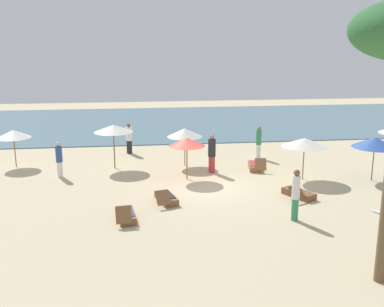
{
  "coord_description": "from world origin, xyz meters",
  "views": [
    {
      "loc": [
        -3.23,
        -20.05,
        6.63
      ],
      "look_at": [
        -0.49,
        2.15,
        1.1
      ],
      "focal_mm": 43.85,
      "sensor_mm": 36.0,
      "label": 1
    }
  ],
  "objects_px": {
    "umbrella_4": "(375,142)",
    "umbrella_5": "(113,129)",
    "umbrella_1": "(305,142)",
    "person_0": "(259,142)",
    "umbrella_6": "(187,142)",
    "lounger_5": "(126,215)",
    "umbrella_0": "(185,133)",
    "lounger_3": "(166,198)",
    "person_3": "(59,159)",
    "person_4": "(296,194)",
    "person_1": "(212,154)",
    "umbrella_2": "(13,134)",
    "lounger_2": "(299,194)",
    "lounger_4": "(255,166)",
    "person_2": "(129,138)"
  },
  "relations": [
    {
      "from": "umbrella_6",
      "to": "person_1",
      "type": "bearing_deg",
      "value": 35.25
    },
    {
      "from": "lounger_5",
      "to": "person_3",
      "type": "relative_size",
      "value": 0.97
    },
    {
      "from": "umbrella_1",
      "to": "lounger_5",
      "type": "height_order",
      "value": "umbrella_1"
    },
    {
      "from": "umbrella_5",
      "to": "person_0",
      "type": "distance_m",
      "value": 8.14
    },
    {
      "from": "umbrella_6",
      "to": "person_0",
      "type": "height_order",
      "value": "umbrella_6"
    },
    {
      "from": "umbrella_0",
      "to": "person_0",
      "type": "xyz_separation_m",
      "value": [
        4.29,
        1.02,
        -0.84
      ]
    },
    {
      "from": "lounger_3",
      "to": "person_4",
      "type": "distance_m",
      "value": 5.36
    },
    {
      "from": "umbrella_1",
      "to": "person_2",
      "type": "bearing_deg",
      "value": 142.83
    },
    {
      "from": "lounger_4",
      "to": "umbrella_4",
      "type": "bearing_deg",
      "value": -27.15
    },
    {
      "from": "lounger_2",
      "to": "umbrella_5",
      "type": "bearing_deg",
      "value": 144.55
    },
    {
      "from": "lounger_4",
      "to": "person_0",
      "type": "height_order",
      "value": "person_0"
    },
    {
      "from": "umbrella_4",
      "to": "umbrella_5",
      "type": "relative_size",
      "value": 0.92
    },
    {
      "from": "umbrella_1",
      "to": "umbrella_6",
      "type": "height_order",
      "value": "umbrella_6"
    },
    {
      "from": "lounger_3",
      "to": "person_3",
      "type": "xyz_separation_m",
      "value": [
        -4.9,
        4.27,
        0.72
      ]
    },
    {
      "from": "person_3",
      "to": "person_4",
      "type": "height_order",
      "value": "person_4"
    },
    {
      "from": "umbrella_1",
      "to": "person_0",
      "type": "height_order",
      "value": "umbrella_1"
    },
    {
      "from": "lounger_2",
      "to": "person_3",
      "type": "relative_size",
      "value": 1.02
    },
    {
      "from": "umbrella_1",
      "to": "umbrella_4",
      "type": "distance_m",
      "value": 3.27
    },
    {
      "from": "umbrella_0",
      "to": "umbrella_1",
      "type": "relative_size",
      "value": 0.94
    },
    {
      "from": "lounger_4",
      "to": "person_1",
      "type": "height_order",
      "value": "person_1"
    },
    {
      "from": "umbrella_2",
      "to": "lounger_2",
      "type": "distance_m",
      "value": 14.84
    },
    {
      "from": "umbrella_6",
      "to": "person_2",
      "type": "bearing_deg",
      "value": 116.68
    },
    {
      "from": "lounger_5",
      "to": "umbrella_0",
      "type": "bearing_deg",
      "value": 67.83
    },
    {
      "from": "umbrella_2",
      "to": "lounger_4",
      "type": "height_order",
      "value": "umbrella_2"
    },
    {
      "from": "person_1",
      "to": "person_2",
      "type": "bearing_deg",
      "value": 132.21
    },
    {
      "from": "umbrella_5",
      "to": "person_3",
      "type": "distance_m",
      "value": 3.15
    },
    {
      "from": "person_0",
      "to": "person_2",
      "type": "height_order",
      "value": "person_0"
    },
    {
      "from": "person_2",
      "to": "person_1",
      "type": "bearing_deg",
      "value": -47.79
    },
    {
      "from": "umbrella_2",
      "to": "person_1",
      "type": "distance_m",
      "value": 10.43
    },
    {
      "from": "person_1",
      "to": "lounger_3",
      "type": "bearing_deg",
      "value": -122.09
    },
    {
      "from": "umbrella_4",
      "to": "umbrella_5",
      "type": "bearing_deg",
      "value": 163.18
    },
    {
      "from": "person_4",
      "to": "person_1",
      "type": "bearing_deg",
      "value": 106.79
    },
    {
      "from": "umbrella_4",
      "to": "person_3",
      "type": "relative_size",
      "value": 1.21
    },
    {
      "from": "umbrella_1",
      "to": "umbrella_0",
      "type": "bearing_deg",
      "value": 148.99
    },
    {
      "from": "lounger_2",
      "to": "person_4",
      "type": "distance_m",
      "value": 2.81
    },
    {
      "from": "umbrella_2",
      "to": "umbrella_4",
      "type": "xyz_separation_m",
      "value": [
        17.49,
        -4.7,
        0.11
      ]
    },
    {
      "from": "umbrella_5",
      "to": "person_4",
      "type": "height_order",
      "value": "umbrella_5"
    },
    {
      "from": "person_3",
      "to": "lounger_5",
      "type": "bearing_deg",
      "value": -61.45
    },
    {
      "from": "umbrella_4",
      "to": "person_4",
      "type": "xyz_separation_m",
      "value": [
        -5.35,
        -4.42,
        -0.84
      ]
    },
    {
      "from": "umbrella_0",
      "to": "umbrella_4",
      "type": "relative_size",
      "value": 0.95
    },
    {
      "from": "lounger_5",
      "to": "umbrella_5",
      "type": "bearing_deg",
      "value": 95.3
    },
    {
      "from": "umbrella_1",
      "to": "lounger_4",
      "type": "relative_size",
      "value": 1.24
    },
    {
      "from": "lounger_3",
      "to": "person_1",
      "type": "distance_m",
      "value": 4.96
    },
    {
      "from": "person_4",
      "to": "person_0",
      "type": "bearing_deg",
      "value": 83.45
    },
    {
      "from": "umbrella_0",
      "to": "lounger_4",
      "type": "distance_m",
      "value": 4.08
    },
    {
      "from": "umbrella_2",
      "to": "umbrella_1",
      "type": "bearing_deg",
      "value": -16.12
    },
    {
      "from": "lounger_2",
      "to": "umbrella_4",
      "type": "bearing_deg",
      "value": 24.39
    },
    {
      "from": "umbrella_6",
      "to": "person_2",
      "type": "height_order",
      "value": "umbrella_6"
    },
    {
      "from": "lounger_3",
      "to": "person_1",
      "type": "height_order",
      "value": "person_1"
    },
    {
      "from": "umbrella_4",
      "to": "lounger_2",
      "type": "xyz_separation_m",
      "value": [
        -4.31,
        -1.96,
        -1.7
      ]
    }
  ]
}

